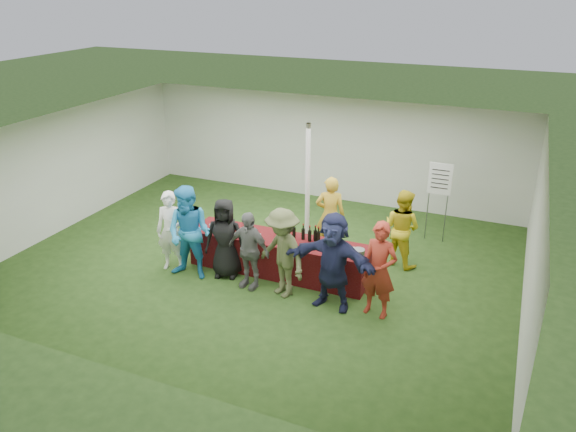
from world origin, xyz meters
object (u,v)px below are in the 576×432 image
at_px(staff_pourer, 330,215).
at_px(customer_1, 190,233).
at_px(customer_0, 171,231).
at_px(customer_3, 249,250).
at_px(wine_list_sign, 439,185).
at_px(customer_5, 333,261).
at_px(dump_bucket, 358,254).
at_px(serving_table, 279,255).
at_px(customer_6, 379,270).
at_px(customer_4, 282,253).
at_px(staff_back, 402,228).
at_px(customer_2, 225,238).

height_order(staff_pourer, customer_1, customer_1).
distance_m(customer_0, customer_3, 1.73).
xyz_separation_m(wine_list_sign, customer_5, (-1.22, -3.49, -0.42)).
xyz_separation_m(wine_list_sign, customer_0, (-4.62, -3.39, -0.50)).
xyz_separation_m(dump_bucket, customer_5, (-0.30, -0.56, 0.06)).
xyz_separation_m(serving_table, wine_list_sign, (2.60, 2.71, 0.94)).
distance_m(staff_pourer, customer_6, 2.50).
relative_size(staff_pourer, customer_3, 1.12).
bearing_deg(customer_4, customer_3, -155.61).
height_order(staff_back, customer_3, staff_back).
bearing_deg(customer_5, staff_back, 75.29).
relative_size(serving_table, customer_0, 2.20).
height_order(customer_1, customer_2, customer_1).
xyz_separation_m(customer_1, customer_4, (1.90, 0.07, -0.08)).
relative_size(customer_4, customer_6, 0.98).
distance_m(customer_2, customer_6, 3.09).
bearing_deg(wine_list_sign, serving_table, -133.74).
bearing_deg(staff_pourer, staff_back, 167.17).
bearing_deg(customer_3, customer_2, 169.62).
height_order(staff_pourer, customer_6, customer_6).
height_order(serving_table, wine_list_sign, wine_list_sign).
bearing_deg(customer_2, serving_table, 15.71).
distance_m(customer_1, customer_2, 0.68).
bearing_deg(dump_bucket, customer_3, -165.67).
xyz_separation_m(staff_back, customer_4, (-1.73, -2.05, 0.05)).
distance_m(dump_bucket, staff_pourer, 1.80).
bearing_deg(customer_1, wine_list_sign, 38.95).
height_order(serving_table, staff_pourer, staff_pourer).
bearing_deg(customer_3, dump_bucket, 23.12).
xyz_separation_m(wine_list_sign, customer_4, (-2.19, -3.47, -0.46)).
bearing_deg(dump_bucket, serving_table, 172.52).
bearing_deg(staff_pourer, customer_6, 113.39).
height_order(customer_0, customer_5, customer_5).
height_order(wine_list_sign, customer_1, customer_1).
xyz_separation_m(staff_pourer, customer_4, (-0.22, -2.00, 0.00)).
xyz_separation_m(wine_list_sign, customer_6, (-0.41, -3.43, -0.45)).
relative_size(wine_list_sign, staff_pourer, 1.06).
distance_m(customer_2, customer_4, 1.33).
distance_m(customer_2, customer_3, 0.65).
bearing_deg(customer_5, customer_4, -176.14).
xyz_separation_m(serving_table, customer_1, (-1.49, -0.83, 0.56)).
distance_m(staff_back, customer_1, 4.21).
bearing_deg(wine_list_sign, customer_1, -139.11).
relative_size(customer_0, customer_1, 0.88).
bearing_deg(customer_6, staff_pourer, 138.01).
bearing_deg(wine_list_sign, customer_6, -96.86).
height_order(wine_list_sign, customer_6, wine_list_sign).
relative_size(serving_table, staff_back, 2.24).
relative_size(dump_bucket, staff_back, 0.14).
bearing_deg(serving_table, customer_6, -18.19).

